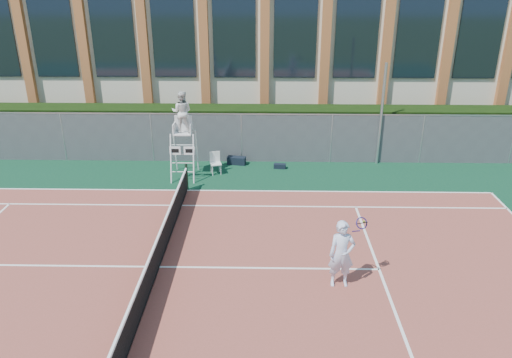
{
  "coord_description": "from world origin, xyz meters",
  "views": [
    {
      "loc": [
        3.08,
        -12.36,
        8.04
      ],
      "look_at": [
        2.77,
        3.0,
        1.58
      ],
      "focal_mm": 35.0,
      "sensor_mm": 36.0,
      "label": 1
    }
  ],
  "objects_px": {
    "steel_pole": "(381,115)",
    "umpire_chair": "(182,114)",
    "plastic_chair": "(215,161)",
    "tennis_player": "(342,254)"
  },
  "relations": [
    {
      "from": "steel_pole",
      "to": "tennis_player",
      "type": "relative_size",
      "value": 2.33
    },
    {
      "from": "steel_pole",
      "to": "umpire_chair",
      "type": "relative_size",
      "value": 1.22
    },
    {
      "from": "plastic_chair",
      "to": "tennis_player",
      "type": "bearing_deg",
      "value": -62.74
    },
    {
      "from": "steel_pole",
      "to": "umpire_chair",
      "type": "xyz_separation_m",
      "value": [
        -8.37,
        -1.65,
        0.44
      ]
    },
    {
      "from": "umpire_chair",
      "to": "plastic_chair",
      "type": "relative_size",
      "value": 3.9
    },
    {
      "from": "umpire_chair",
      "to": "tennis_player",
      "type": "distance_m",
      "value": 9.67
    },
    {
      "from": "steel_pole",
      "to": "tennis_player",
      "type": "distance_m",
      "value": 9.99
    },
    {
      "from": "umpire_chair",
      "to": "plastic_chair",
      "type": "distance_m",
      "value": 2.48
    },
    {
      "from": "steel_pole",
      "to": "tennis_player",
      "type": "xyz_separation_m",
      "value": [
        -2.93,
        -9.47,
        -1.24
      ]
    },
    {
      "from": "steel_pole",
      "to": "plastic_chair",
      "type": "distance_m",
      "value": 7.44
    }
  ]
}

